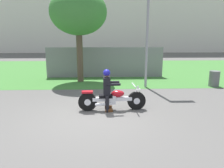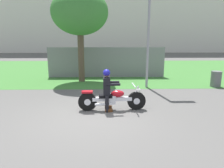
% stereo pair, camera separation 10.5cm
% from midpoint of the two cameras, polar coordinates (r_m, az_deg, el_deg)
% --- Properties ---
extents(ground, '(120.00, 120.00, 0.00)m').
position_cam_midpoint_polar(ground, '(6.59, -5.10, -8.87)').
color(ground, '#565451').
extents(grass_verge, '(60.00, 12.00, 0.01)m').
position_cam_midpoint_polar(grass_verge, '(15.82, -2.96, 3.87)').
color(grass_verge, '#3D7533').
rests_on(grass_verge, ground).
extents(stadium_facade, '(48.77, 8.00, 14.92)m').
position_cam_midpoint_polar(stadium_facade, '(37.35, 7.43, 20.30)').
color(stadium_facade, silver).
rests_on(stadium_facade, ground).
extents(motorcycle_lead, '(2.25, 0.66, 0.86)m').
position_cam_midpoint_polar(motorcycle_lead, '(7.05, 0.53, -4.08)').
color(motorcycle_lead, black).
rests_on(motorcycle_lead, ground).
extents(rider_lead, '(0.56, 0.48, 1.39)m').
position_cam_midpoint_polar(rider_lead, '(6.93, -0.86, -0.73)').
color(rider_lead, black).
rests_on(rider_lead, ground).
extents(tree_roadside, '(2.96, 2.96, 4.84)m').
position_cam_midpoint_polar(tree_roadside, '(11.66, -8.40, 18.46)').
color(tree_roadside, brown).
rests_on(tree_roadside, ground).
extents(streetlight_pole, '(0.96, 0.20, 5.62)m').
position_cam_midpoint_polar(streetlight_pole, '(10.28, 10.95, 18.63)').
color(streetlight_pole, gray).
rests_on(streetlight_pole, ground).
extents(trash_can, '(0.49, 0.49, 0.77)m').
position_cam_midpoint_polar(trash_can, '(11.57, 26.43, 1.22)').
color(trash_can, '#595E5B').
rests_on(trash_can, ground).
extents(fence_segment, '(7.00, 0.06, 1.80)m').
position_cam_midpoint_polar(fence_segment, '(12.78, -1.27, 5.85)').
color(fence_segment, slate).
rests_on(fence_segment, ground).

